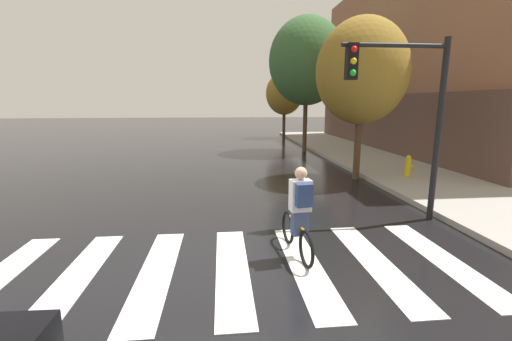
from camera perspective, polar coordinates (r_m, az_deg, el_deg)
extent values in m
plane|color=black|center=(6.05, -8.21, -16.22)|extent=(120.00, 120.00, 0.00)
cube|color=silver|center=(6.49, -27.82, -15.41)|extent=(0.55, 3.33, 0.01)
cube|color=silver|center=(6.14, -16.36, -16.07)|extent=(0.55, 3.33, 0.01)
cube|color=silver|center=(6.04, -3.99, -16.10)|extent=(0.55, 3.33, 0.01)
cube|color=silver|center=(6.20, 8.23, -15.44)|extent=(0.55, 3.33, 0.01)
cube|color=silver|center=(6.60, 19.30, -14.25)|extent=(0.55, 3.33, 0.01)
cube|color=silver|center=(7.20, 28.69, -12.83)|extent=(0.55, 3.33, 0.01)
torus|color=black|center=(6.01, 8.43, -12.90)|extent=(0.13, 0.66, 0.66)
torus|color=black|center=(6.93, 5.37, -9.47)|extent=(0.13, 0.66, 0.66)
cylinder|color=orange|center=(6.36, 6.84, -8.73)|extent=(0.15, 0.89, 0.05)
cylinder|color=orange|center=(6.20, 7.33, -8.61)|extent=(0.04, 0.04, 0.45)
cube|color=#384772|center=(6.18, 7.34, -8.17)|extent=(0.30, 0.23, 0.56)
cube|color=silver|center=(6.05, 7.45, -4.15)|extent=(0.38, 0.28, 0.56)
sphere|color=tan|center=(5.96, 7.55, -0.44)|extent=(0.22, 0.22, 0.22)
cube|color=navy|center=(5.87, 8.05, -4.13)|extent=(0.30, 0.19, 0.40)
cylinder|color=black|center=(8.94, 28.24, 5.61)|extent=(0.14, 0.14, 4.20)
cylinder|color=black|center=(8.39, 22.32, 18.86)|extent=(2.40, 0.10, 0.10)
cube|color=black|center=(7.96, 15.73, 17.17)|extent=(0.24, 0.20, 0.76)
sphere|color=red|center=(7.89, 16.13, 18.97)|extent=(0.14, 0.14, 0.14)
sphere|color=gold|center=(7.86, 16.03, 17.24)|extent=(0.14, 0.14, 0.14)
sphere|color=green|center=(7.84, 15.93, 15.50)|extent=(0.14, 0.14, 0.14)
cylinder|color=gold|center=(13.45, 24.10, 0.45)|extent=(0.22, 0.22, 0.65)
sphere|color=gold|center=(13.39, 24.23, 1.99)|extent=(0.18, 0.18, 0.18)
cylinder|color=gold|center=(13.52, 24.70, 0.60)|extent=(0.12, 0.09, 0.09)
cylinder|color=#4C3823|center=(12.97, 16.67, 4.23)|extent=(0.24, 0.24, 2.57)
ellipsoid|color=olive|center=(12.92, 17.34, 15.59)|extent=(3.20, 3.20, 3.68)
cylinder|color=#4C3823|center=(19.72, 8.22, 8.00)|extent=(0.24, 0.24, 3.35)
ellipsoid|color=#386033|center=(19.82, 8.50, 17.68)|extent=(4.16, 4.16, 4.79)
cylinder|color=#4C3823|center=(27.46, 4.70, 7.93)|extent=(0.24, 0.24, 2.33)
ellipsoid|color=olive|center=(27.42, 4.78, 12.77)|extent=(2.90, 2.90, 3.33)
cube|color=brown|center=(25.96, 36.31, 6.55)|extent=(16.68, 19.57, 3.20)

